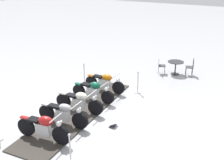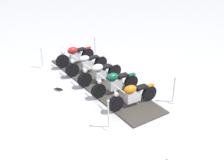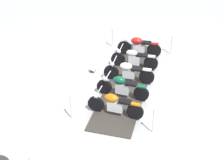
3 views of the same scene
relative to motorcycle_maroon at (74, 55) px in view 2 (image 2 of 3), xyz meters
name	(u,v)px [view 2 (image 2 of 3)]	position (x,y,z in m)	size (l,w,h in m)	color
ground_plane	(100,83)	(-2.29, -0.28, -0.55)	(80.00, 80.00, 0.00)	#B2B2B7
display_platform	(100,82)	(-2.29, -0.28, -0.53)	(6.81, 1.63, 0.05)	#38332D
motorcycle_maroon	(74,55)	(0.00, 0.00, 0.00)	(0.70, 2.07, 0.98)	black
motorcycle_chrome	(86,64)	(-1.14, -0.14, -0.06)	(0.78, 2.12, 0.94)	black
motorcycle_cream	(99,73)	(-2.29, -0.25, -0.05)	(0.80, 2.15, 0.94)	black
motorcycle_forest	(115,83)	(-3.43, -0.37, -0.04)	(0.65, 2.11, 0.89)	black
motorcycle_copper	(132,95)	(-4.58, -0.48, -0.04)	(0.76, 2.10, 0.91)	black
stanchion_right_front	(43,62)	(0.44, 1.48, -0.25)	(0.35, 0.35, 1.01)	silver
stanchion_right_rear	(108,119)	(-5.32, 0.87, -0.21)	(0.33, 0.33, 1.07)	silver
stanchion_left_rear	(173,94)	(-5.01, -2.04, -0.19)	(0.30, 0.30, 1.06)	silver
stanchion_left_front	(95,49)	(0.75, -1.44, -0.21)	(0.30, 0.30, 1.01)	silver
info_placard	(59,88)	(-2.04, 1.48, -0.49)	(0.36, 0.27, 0.20)	#333338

